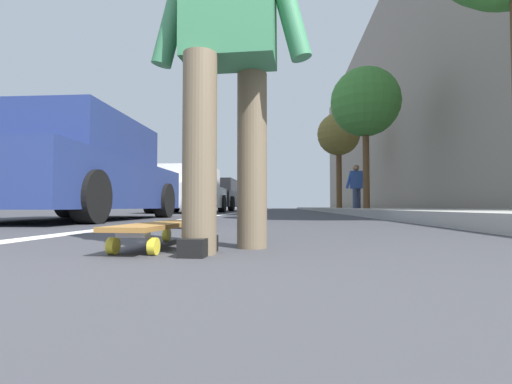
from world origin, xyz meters
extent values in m
plane|color=#38383D|center=(10.00, 0.00, 0.00)|extent=(80.00, 80.00, 0.00)
cube|color=silver|center=(20.00, 1.15, 0.00)|extent=(52.00, 0.16, 0.01)
cube|color=#9E9B93|center=(18.00, -3.45, 0.07)|extent=(52.00, 3.20, 0.15)
cube|color=gray|center=(22.00, -6.05, 5.64)|extent=(40.00, 1.20, 11.28)
cylinder|color=yellow|center=(1.23, 0.28, 0.04)|extent=(0.07, 0.03, 0.07)
cylinder|color=yellow|center=(1.22, 0.11, 0.04)|extent=(0.07, 0.03, 0.07)
cylinder|color=yellow|center=(0.63, 0.31, 0.04)|extent=(0.07, 0.03, 0.07)
cylinder|color=yellow|center=(0.62, 0.14, 0.04)|extent=(0.07, 0.03, 0.07)
cube|color=silver|center=(1.22, 0.20, 0.08)|extent=(0.07, 0.12, 0.02)
cube|color=silver|center=(0.62, 0.23, 0.08)|extent=(0.07, 0.12, 0.02)
cube|color=olive|center=(0.92, 0.21, 0.10)|extent=(0.85, 0.24, 0.02)
cylinder|color=brown|center=(0.66, -0.03, 0.41)|extent=(0.14, 0.14, 0.82)
cylinder|color=brown|center=(0.91, -0.23, 0.41)|extent=(0.14, 0.14, 0.82)
cube|color=black|center=(0.66, -0.03, 0.04)|extent=(0.26, 0.11, 0.07)
cylinder|color=#33724C|center=(0.78, 0.10, 1.12)|extent=(0.10, 0.24, 0.60)
cube|color=navy|center=(4.52, 2.68, 0.52)|extent=(4.14, 1.90, 0.70)
cube|color=navy|center=(4.37, 2.68, 1.17)|extent=(2.28, 1.74, 0.60)
cube|color=#4C606B|center=(5.51, 2.68, 1.17)|extent=(0.05, 1.66, 0.51)
cylinder|color=black|center=(5.80, 3.57, 0.31)|extent=(0.61, 0.22, 0.61)
cylinder|color=black|center=(5.80, 1.78, 0.31)|extent=(0.61, 0.22, 0.61)
cylinder|color=black|center=(3.23, 1.79, 0.31)|extent=(0.61, 0.22, 0.61)
cube|color=silver|center=(11.22, 2.69, 0.52)|extent=(4.01, 1.81, 0.70)
cube|color=silver|center=(11.07, 2.69, 1.17)|extent=(2.21, 1.66, 0.60)
cube|color=#4C606B|center=(12.17, 2.69, 1.17)|extent=(0.04, 1.58, 0.51)
cylinder|color=black|center=(12.46, 3.54, 0.31)|extent=(0.61, 0.22, 0.61)
cylinder|color=black|center=(12.46, 1.83, 0.31)|extent=(0.61, 0.22, 0.61)
cylinder|color=black|center=(9.98, 3.55, 0.31)|extent=(0.61, 0.22, 0.61)
cylinder|color=black|center=(9.97, 1.84, 0.31)|extent=(0.61, 0.22, 0.61)
cube|color=black|center=(16.99, 2.81, 0.54)|extent=(4.22, 2.00, 0.70)
cube|color=black|center=(16.84, 2.82, 1.19)|extent=(2.34, 1.80, 0.60)
cube|color=#4C606B|center=(17.98, 2.79, 1.19)|extent=(0.09, 1.66, 0.51)
cylinder|color=black|center=(18.31, 3.67, 0.33)|extent=(0.67, 0.24, 0.66)
cylinder|color=black|center=(18.25, 1.88, 0.33)|extent=(0.67, 0.24, 0.66)
cylinder|color=black|center=(15.72, 3.75, 0.33)|extent=(0.67, 0.24, 0.66)
cylinder|color=black|center=(15.67, 1.96, 0.33)|extent=(0.67, 0.24, 0.66)
cylinder|color=#2D2D2D|center=(24.70, 1.55, 1.75)|extent=(0.12, 0.12, 3.51)
cube|color=black|center=(24.70, 1.55, 3.91)|extent=(0.24, 0.28, 0.80)
sphere|color=#360606|center=(24.83, 1.55, 4.17)|extent=(0.16, 0.16, 0.16)
sphere|color=gold|center=(24.83, 1.55, 3.91)|extent=(0.16, 0.16, 0.16)
sphere|color=black|center=(24.83, 1.55, 3.65)|extent=(0.16, 0.16, 0.16)
cylinder|color=brown|center=(11.77, -3.05, 1.43)|extent=(0.21, 0.21, 2.87)
sphere|color=#3D7F33|center=(11.77, -3.05, 3.66)|extent=(2.27, 2.27, 2.27)
cylinder|color=brown|center=(17.97, -3.05, 1.53)|extent=(0.27, 0.27, 3.06)
sphere|color=olive|center=(17.97, -3.05, 3.79)|extent=(2.10, 2.10, 2.10)
cylinder|color=#384260|center=(12.58, -2.95, 0.41)|extent=(0.14, 0.14, 0.83)
cylinder|color=#384260|center=(12.32, -2.77, 0.41)|extent=(0.14, 0.14, 0.83)
cube|color=black|center=(12.58, -2.95, 0.04)|extent=(0.26, 0.10, 0.07)
cube|color=#2D4C99|center=(12.46, -2.85, 1.13)|extent=(0.24, 0.40, 0.61)
cylinder|color=#2D4C99|center=(12.46, -3.09, 1.13)|extent=(0.09, 0.24, 0.61)
cylinder|color=#2D4C99|center=(12.46, -2.61, 1.13)|extent=(0.09, 0.24, 0.61)
sphere|color=#936B4C|center=(12.46, -2.85, 1.55)|extent=(0.22, 0.22, 0.22)
camera|label=1|loc=(-0.86, -0.38, 0.19)|focal=26.64mm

